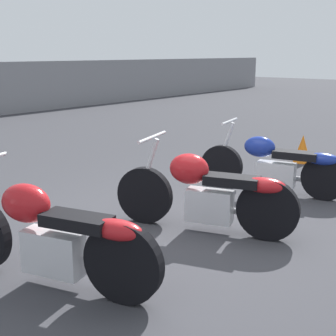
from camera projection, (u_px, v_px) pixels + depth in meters
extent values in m
plane|color=#38383D|center=(182.00, 227.00, 5.20)|extent=(60.00, 60.00, 0.00)
cylinder|color=black|center=(123.00, 263.00, 3.57)|extent=(0.27, 0.66, 0.66)
cube|color=silver|center=(53.00, 253.00, 3.83)|extent=(0.33, 0.56, 0.36)
ellipsoid|color=red|center=(26.00, 203.00, 3.83)|extent=(0.39, 0.51, 0.33)
cube|color=black|center=(77.00, 221.00, 3.66)|extent=(0.38, 0.61, 0.10)
ellipsoid|color=red|center=(117.00, 230.00, 3.52)|extent=(0.31, 0.48, 0.16)
cylinder|color=silver|center=(77.00, 257.00, 3.90)|extent=(0.26, 0.72, 0.07)
cylinder|color=black|center=(145.00, 195.00, 5.28)|extent=(0.29, 0.65, 0.65)
cylinder|color=black|center=(268.00, 210.00, 4.79)|extent=(0.29, 0.65, 0.65)
cube|color=silver|center=(209.00, 206.00, 5.02)|extent=(0.34, 0.54, 0.36)
ellipsoid|color=red|center=(189.00, 169.00, 5.01)|extent=(0.40, 0.50, 0.33)
cube|color=black|center=(232.00, 181.00, 4.86)|extent=(0.40, 0.62, 0.10)
ellipsoid|color=red|center=(264.00, 185.00, 4.74)|extent=(0.32, 0.48, 0.16)
cylinder|color=silver|center=(152.00, 137.00, 5.08)|extent=(0.68, 0.25, 0.04)
cylinder|color=silver|center=(149.00, 167.00, 5.18)|extent=(0.12, 0.26, 0.66)
cylinder|color=silver|center=(225.00, 210.00, 5.09)|extent=(0.25, 0.61, 0.07)
cylinder|color=black|center=(221.00, 166.00, 6.71)|extent=(0.23, 0.61, 0.61)
cylinder|color=black|center=(325.00, 178.00, 6.10)|extent=(0.23, 0.61, 0.61)
cube|color=silver|center=(276.00, 174.00, 6.38)|extent=(0.31, 0.55, 0.33)
ellipsoid|color=navy|center=(260.00, 147.00, 6.40)|extent=(0.33, 0.47, 0.28)
cube|color=black|center=(295.00, 155.00, 6.21)|extent=(0.36, 0.61, 0.10)
ellipsoid|color=navy|center=(322.00, 159.00, 6.06)|extent=(0.29, 0.47, 0.16)
cylinder|color=silver|center=(230.00, 121.00, 6.51)|extent=(0.59, 0.17, 0.04)
cylinder|color=silver|center=(225.00, 144.00, 6.61)|extent=(0.10, 0.25, 0.64)
cylinder|color=silver|center=(288.00, 178.00, 6.44)|extent=(0.21, 0.62, 0.07)
cone|color=orange|center=(303.00, 149.00, 8.23)|extent=(0.30, 0.30, 0.49)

